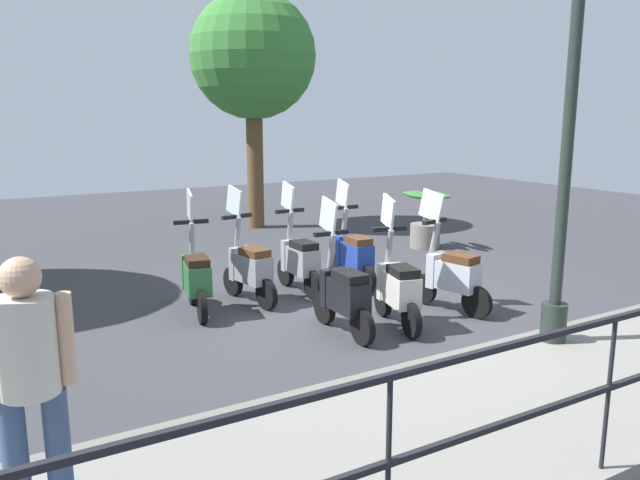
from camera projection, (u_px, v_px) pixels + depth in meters
The scene contains 13 objects.
ground_plane at pixel (360, 306), 8.20m from camera, with size 28.00×28.00×0.00m, color #38383D.
promenade_walkway at pixel (560, 390), 5.51m from camera, with size 2.20×20.00×0.15m.
lamp_post_near at pixel (567, 145), 6.13m from camera, with size 0.26×0.90×4.55m.
pedestrian_distant at pixel (29, 375), 3.40m from camera, with size 0.35×0.49×1.59m.
tree_distant at pixel (253, 57), 13.17m from camera, with size 2.68×2.68×5.03m.
potted_palm at pixel (425, 224), 11.70m from camera, with size 1.06×0.66×1.05m.
scooter_near_0 at pixel (450, 274), 7.90m from camera, with size 1.22×0.50×1.54m.
scooter_near_1 at pixel (397, 287), 7.31m from camera, with size 1.21×0.51×1.54m.
scooter_near_2 at pixel (343, 293), 7.06m from camera, with size 1.23×0.44×1.54m.
scooter_far_0 at pixel (353, 254), 9.03m from camera, with size 1.23×0.44×1.54m.
scooter_far_1 at pixel (299, 259), 8.72m from camera, with size 1.23×0.44×1.54m.
scooter_far_2 at pixel (249, 267), 8.26m from camera, with size 1.23×0.46×1.54m.
scooter_far_3 at pixel (196, 276), 7.79m from camera, with size 1.22×0.48×1.54m.
Camera 1 is at (-6.52, 4.43, 2.48)m, focal length 35.00 mm.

